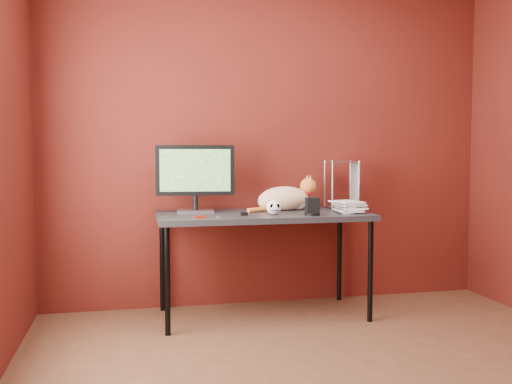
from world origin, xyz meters
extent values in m
cube|color=#4E130E|center=(0.00, 1.75, 1.30)|extent=(3.50, 0.02, 2.60)
cube|color=black|center=(-0.15, 1.37, 0.73)|extent=(1.50, 0.70, 0.04)
cylinder|color=black|center=(-0.85, 1.07, 0.35)|extent=(0.04, 0.04, 0.71)
cylinder|color=black|center=(0.55, 1.07, 0.35)|extent=(0.04, 0.04, 0.71)
cylinder|color=black|center=(-0.85, 1.67, 0.35)|extent=(0.04, 0.04, 0.71)
cylinder|color=black|center=(0.55, 1.67, 0.35)|extent=(0.04, 0.04, 0.71)
cube|color=#AEADB2|center=(-0.62, 1.48, 0.76)|extent=(0.28, 0.20, 0.02)
cylinder|color=black|center=(-0.62, 1.48, 0.82)|extent=(0.04, 0.04, 0.11)
cube|color=black|center=(-0.62, 1.48, 1.05)|extent=(0.56, 0.09, 0.36)
cube|color=#184A13|center=(-0.62, 1.48, 1.05)|extent=(0.50, 0.05, 0.30)
ellipsoid|color=orange|center=(0.04, 1.50, 0.84)|extent=(0.39, 0.22, 0.18)
ellipsoid|color=orange|center=(-0.07, 1.49, 0.82)|extent=(0.19, 0.18, 0.15)
sphere|color=white|center=(0.16, 1.51, 0.81)|extent=(0.12, 0.12, 0.12)
sphere|color=orange|center=(0.23, 1.51, 0.93)|extent=(0.12, 0.12, 0.12)
cone|color=orange|center=(0.24, 1.48, 0.99)|extent=(0.04, 0.04, 0.05)
cone|color=orange|center=(0.24, 1.54, 0.99)|extent=(0.04, 0.04, 0.05)
cylinder|color=red|center=(0.22, 1.51, 0.88)|extent=(0.09, 0.09, 0.01)
cylinder|color=orange|center=(-0.16, 1.43, 0.77)|extent=(0.19, 0.13, 0.03)
ellipsoid|color=white|center=(-0.11, 1.21, 0.80)|extent=(0.11, 0.11, 0.10)
ellipsoid|color=black|center=(-0.13, 1.17, 0.82)|extent=(0.03, 0.01, 0.03)
ellipsoid|color=black|center=(-0.09, 1.17, 0.82)|extent=(0.03, 0.01, 0.03)
cube|color=black|center=(-0.11, 1.17, 0.79)|extent=(0.06, 0.01, 0.01)
cylinder|color=black|center=(0.15, 1.14, 0.76)|extent=(0.11, 0.11, 0.02)
cube|color=black|center=(0.15, 1.14, 0.82)|extent=(0.09, 0.08, 0.11)
imported|color=beige|center=(0.38, 1.27, 0.87)|extent=(0.20, 0.25, 0.23)
imported|color=beige|center=(0.38, 1.27, 1.10)|extent=(0.17, 0.24, 0.24)
imported|color=beige|center=(0.38, 1.27, 1.34)|extent=(0.20, 0.25, 0.23)
imported|color=beige|center=(0.38, 1.27, 1.57)|extent=(0.22, 0.26, 0.24)
cylinder|color=#AEADB2|center=(0.41, 1.47, 0.93)|extent=(0.01, 0.01, 0.37)
cylinder|color=#AEADB2|center=(0.63, 1.47, 0.93)|extent=(0.01, 0.01, 0.37)
cylinder|color=#AEADB2|center=(0.41, 1.65, 0.93)|extent=(0.01, 0.01, 0.37)
cylinder|color=#AEADB2|center=(0.63, 1.65, 0.93)|extent=(0.01, 0.01, 0.37)
cube|color=#AEADB2|center=(0.52, 1.56, 0.76)|extent=(0.21, 0.18, 0.01)
cube|color=#AEADB2|center=(0.52, 1.56, 1.11)|extent=(0.21, 0.18, 0.01)
cube|color=#9C1F0C|center=(-0.63, 1.13, 0.76)|extent=(0.08, 0.04, 0.02)
cube|color=black|center=(-0.32, 1.21, 0.76)|extent=(0.05, 0.03, 0.02)
cylinder|color=#AEADB2|center=(-0.50, 1.17, 0.75)|extent=(0.04, 0.04, 0.00)
camera|label=1|loc=(-1.07, -2.58, 1.18)|focal=40.00mm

